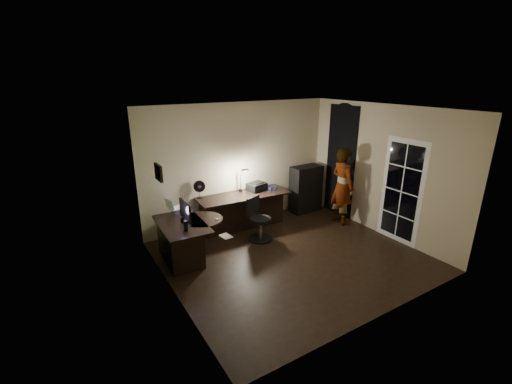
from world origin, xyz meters
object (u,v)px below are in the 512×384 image
cabinet (306,189)px  desk_left (183,242)px  monitor (184,218)px  office_chair (261,219)px  desk_right (244,211)px  person (342,186)px

cabinet → desk_left: bearing=-169.0°
monitor → office_chair: size_ratio=0.57×
desk_right → desk_left: bearing=-154.9°
desk_right → cabinet: 1.80m
cabinet → person: bearing=-78.0°
monitor → desk_right: bearing=28.3°
person → desk_left: bearing=90.3°
office_chair → person: bearing=-25.5°
cabinet → office_chair: 1.95m
cabinet → office_chair: bearing=-157.7°
desk_right → monitor: 1.89m
desk_right → office_chair: office_chair is taller
desk_right → person: 2.27m
desk_right → monitor: size_ratio=4.01×
desk_left → person: person is taller
monitor → person: person is taller
desk_left → person: (3.66, -0.26, 0.51)m
desk_left → monitor: bearing=-83.0°
desk_left → office_chair: size_ratio=1.41×
monitor → person: 3.65m
desk_right → cabinet: cabinet is taller
desk_right → monitor: bearing=-150.4°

